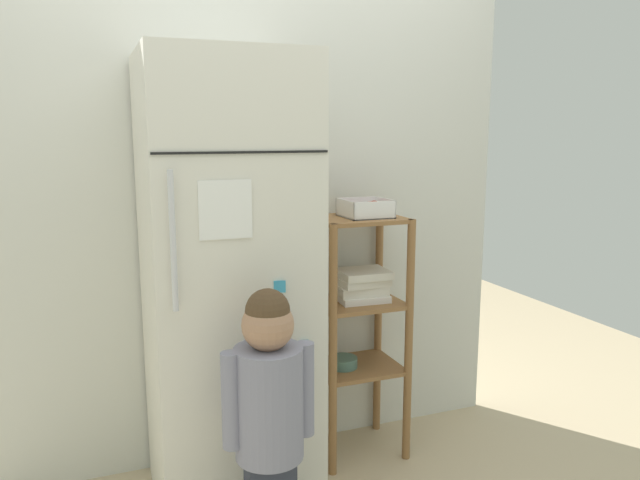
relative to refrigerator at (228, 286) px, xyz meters
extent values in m
cube|color=silver|center=(0.18, 0.32, 0.25)|extent=(2.47, 0.03, 2.26)
cube|color=silver|center=(0.00, 0.00, 0.00)|extent=(0.61, 0.59, 1.76)
cube|color=black|center=(0.00, -0.30, 0.53)|extent=(0.60, 0.01, 0.01)
cylinder|color=silver|center=(-0.24, -0.32, 0.24)|extent=(0.02, 0.02, 0.46)
cube|color=white|center=(-0.07, -0.30, 0.34)|extent=(0.18, 0.01, 0.20)
cube|color=#3AA2CE|center=(0.12, -0.30, 0.06)|extent=(0.04, 0.02, 0.04)
cube|color=#3CA2CD|center=(0.21, -0.30, -0.17)|extent=(0.03, 0.01, 0.03)
cube|color=blue|center=(0.00, -0.30, -0.41)|extent=(0.03, 0.02, 0.03)
cube|color=gold|center=(0.04, -0.30, -0.12)|extent=(0.03, 0.01, 0.03)
cylinder|color=gray|center=(0.02, -0.47, -0.29)|extent=(0.23, 0.23, 0.38)
sphere|color=gray|center=(0.02, -0.40, -0.11)|extent=(0.10, 0.10, 0.10)
sphere|color=#A87A5B|center=(0.02, -0.47, -0.02)|extent=(0.17, 0.17, 0.17)
sphere|color=#4C3823|center=(0.02, -0.47, 0.03)|extent=(0.15, 0.15, 0.15)
cylinder|color=gray|center=(-0.10, -0.47, -0.26)|extent=(0.06, 0.06, 0.32)
cylinder|color=gray|center=(0.15, -0.47, -0.26)|extent=(0.06, 0.06, 0.32)
cylinder|color=olive|center=(0.43, -0.03, -0.33)|extent=(0.04, 0.04, 1.10)
cylinder|color=olive|center=(0.80, -0.03, -0.33)|extent=(0.04, 0.04, 1.10)
cylinder|color=olive|center=(0.43, 0.28, -0.33)|extent=(0.04, 0.04, 1.10)
cylinder|color=olive|center=(0.80, 0.28, -0.33)|extent=(0.04, 0.04, 1.10)
cube|color=olive|center=(0.62, 0.12, 0.21)|extent=(0.38, 0.32, 0.02)
cube|color=olive|center=(0.62, 0.12, -0.17)|extent=(0.38, 0.32, 0.02)
cube|color=olive|center=(0.62, 0.12, -0.47)|extent=(0.38, 0.32, 0.02)
cube|color=white|center=(0.64, 0.13, -0.14)|extent=(0.23, 0.20, 0.03)
cube|color=silver|center=(0.63, 0.14, -0.11)|extent=(0.23, 0.20, 0.04)
cube|color=silver|center=(0.64, 0.14, -0.07)|extent=(0.23, 0.19, 0.03)
cube|color=silver|center=(0.64, 0.12, -0.03)|extent=(0.23, 0.19, 0.03)
cylinder|color=#4C7266|center=(0.55, 0.12, -0.44)|extent=(0.13, 0.13, 0.05)
cube|color=white|center=(0.64, 0.11, 0.23)|extent=(0.20, 0.20, 0.01)
cube|color=white|center=(0.64, 0.02, 0.26)|extent=(0.20, 0.01, 0.08)
cube|color=white|center=(0.64, 0.21, 0.26)|extent=(0.20, 0.01, 0.08)
cube|color=white|center=(0.55, 0.11, 0.26)|extent=(0.01, 0.20, 0.08)
cube|color=white|center=(0.74, 0.11, 0.26)|extent=(0.01, 0.20, 0.08)
sphere|color=#B42521|center=(0.67, 0.12, 0.26)|extent=(0.06, 0.06, 0.06)
sphere|color=#A51C0D|center=(0.61, 0.09, 0.26)|extent=(0.06, 0.06, 0.06)
sphere|color=maroon|center=(0.67, 0.09, 0.26)|extent=(0.07, 0.07, 0.07)
camera|label=1|loc=(-0.50, -2.29, 0.60)|focal=34.37mm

